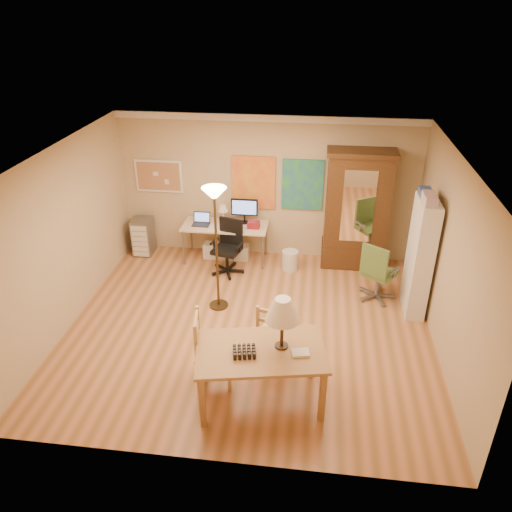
# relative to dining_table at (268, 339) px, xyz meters

# --- Properties ---
(floor) EXTENTS (5.50, 5.50, 0.00)m
(floor) POSITION_rel_dining_table_xyz_m (-0.44, 1.46, -0.92)
(floor) COLOR #926033
(floor) RESTS_ON ground
(crown_molding) EXTENTS (5.50, 0.08, 0.12)m
(crown_molding) POSITION_rel_dining_table_xyz_m (-0.44, 3.92, 1.72)
(crown_molding) COLOR white
(crown_molding) RESTS_ON floor
(corkboard) EXTENTS (0.90, 0.04, 0.62)m
(corkboard) POSITION_rel_dining_table_xyz_m (-2.49, 3.93, 0.58)
(corkboard) COLOR #AB7550
(corkboard) RESTS_ON floor
(art_panel_left) EXTENTS (0.80, 0.04, 1.00)m
(art_panel_left) POSITION_rel_dining_table_xyz_m (-0.69, 3.93, 0.53)
(art_panel_left) COLOR yellow
(art_panel_left) RESTS_ON floor
(art_panel_right) EXTENTS (0.75, 0.04, 0.95)m
(art_panel_right) POSITION_rel_dining_table_xyz_m (0.21, 3.93, 0.53)
(art_panel_right) COLOR #256497
(art_panel_right) RESTS_ON floor
(dining_table) EXTENTS (1.70, 1.21, 1.46)m
(dining_table) POSITION_rel_dining_table_xyz_m (0.00, 0.00, 0.00)
(dining_table) COLOR olive
(dining_table) RESTS_ON floor
(ladder_chair_back) EXTENTS (0.53, 0.52, 0.95)m
(ladder_chair_back) POSITION_rel_dining_table_xyz_m (0.02, 0.73, -0.48)
(ladder_chair_back) COLOR tan
(ladder_chair_back) RESTS_ON floor
(ladder_chair_left) EXTENTS (0.53, 0.55, 1.04)m
(ladder_chair_left) POSITION_rel_dining_table_xyz_m (-0.76, 0.23, -0.44)
(ladder_chair_left) COLOR tan
(ladder_chair_left) RESTS_ON floor
(torchiere_lamp) EXTENTS (0.37, 0.37, 2.05)m
(torchiere_lamp) POSITION_rel_dining_table_xyz_m (-1.01, 1.97, 0.72)
(torchiere_lamp) COLOR #3C2E18
(torchiere_lamp) RESTS_ON floor
(computer_desk) EXTENTS (1.58, 0.69, 1.20)m
(computer_desk) POSITION_rel_dining_table_xyz_m (-1.16, 3.61, -0.49)
(computer_desk) COLOR beige
(computer_desk) RESTS_ON floor
(office_chair_black) EXTENTS (0.62, 0.62, 1.00)m
(office_chair_black) POSITION_rel_dining_table_xyz_m (-1.06, 3.11, -0.66)
(office_chair_black) COLOR black
(office_chair_black) RESTS_ON floor
(office_chair_green) EXTENTS (0.66, 0.66, 1.04)m
(office_chair_green) POSITION_rel_dining_table_xyz_m (1.55, 2.53, -0.65)
(office_chair_green) COLOR slate
(office_chair_green) RESTS_ON floor
(drawer_cart) EXTENTS (0.36, 0.43, 0.72)m
(drawer_cart) POSITION_rel_dining_table_xyz_m (-2.82, 3.63, -0.56)
(drawer_cart) COLOR slate
(drawer_cart) RESTS_ON floor
(armoire) EXTENTS (1.19, 0.57, 2.20)m
(armoire) POSITION_rel_dining_table_xyz_m (1.20, 3.70, 0.03)
(armoire) COLOR #33190E
(armoire) RESTS_ON floor
(bookshelf) EXTENTS (0.28, 0.76, 1.89)m
(bookshelf) POSITION_rel_dining_table_xyz_m (2.11, 2.30, 0.02)
(bookshelf) COLOR white
(bookshelf) RESTS_ON floor
(wastebin) EXTENTS (0.30, 0.30, 0.37)m
(wastebin) POSITION_rel_dining_table_xyz_m (0.06, 3.34, -0.74)
(wastebin) COLOR silver
(wastebin) RESTS_ON floor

